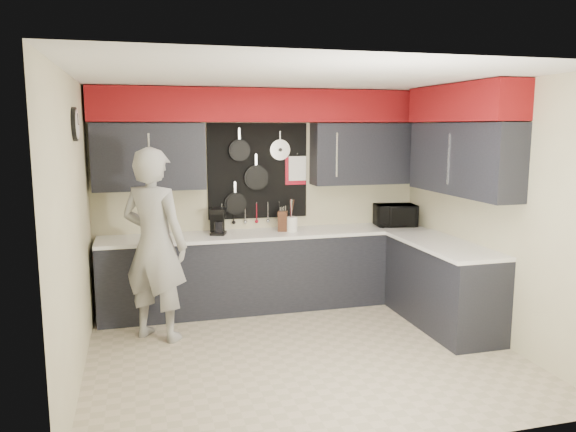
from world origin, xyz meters
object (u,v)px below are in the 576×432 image
object	(u,v)px
knife_block	(283,221)
microwave	(395,215)
utensil_crock	(292,224)
person	(155,245)
coffee_maker	(218,221)

from	to	relation	value
knife_block	microwave	bearing A→B (deg)	18.44
utensil_crock	person	distance (m)	1.75
knife_block	utensil_crock	bearing A→B (deg)	-1.53
coffee_maker	knife_block	bearing A→B (deg)	16.64
utensil_crock	coffee_maker	xyz separation A→B (m)	(-0.88, 0.06, 0.07)
microwave	knife_block	distance (m)	1.46
knife_block	utensil_crock	size ratio (longest dim) A/B	1.37
knife_block	coffee_maker	xyz separation A→B (m)	(-0.77, 0.02, 0.04)
knife_block	utensil_crock	world-z (taller)	knife_block
microwave	coffee_maker	distance (m)	2.23
knife_block	coffee_maker	bearing A→B (deg)	-162.37
knife_block	utensil_crock	xyz separation A→B (m)	(0.10, -0.04, -0.03)
microwave	person	world-z (taller)	person
microwave	person	bearing A→B (deg)	-159.25
microwave	utensil_crock	bearing A→B (deg)	-171.43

